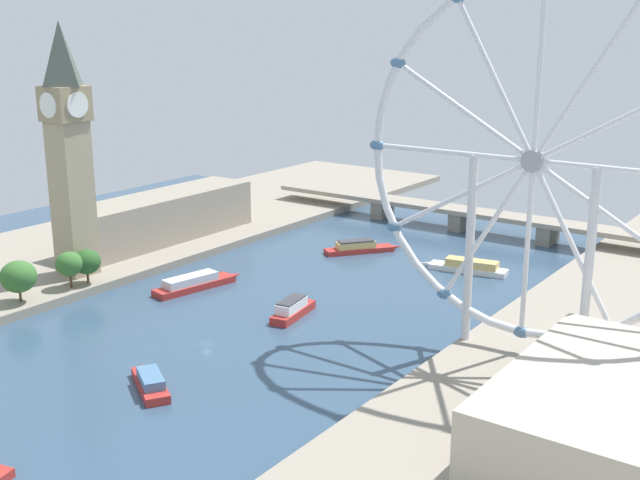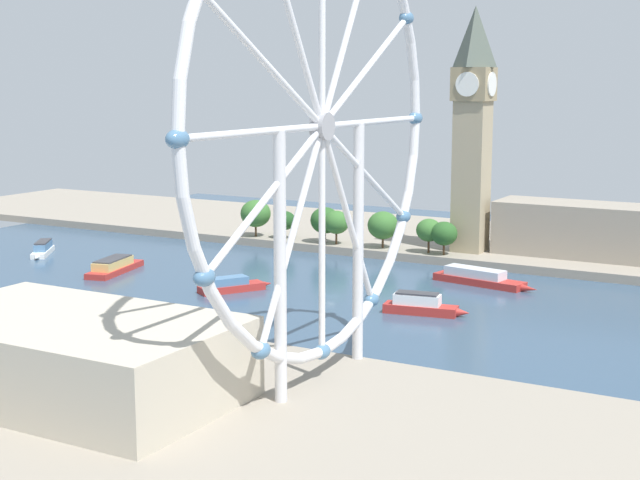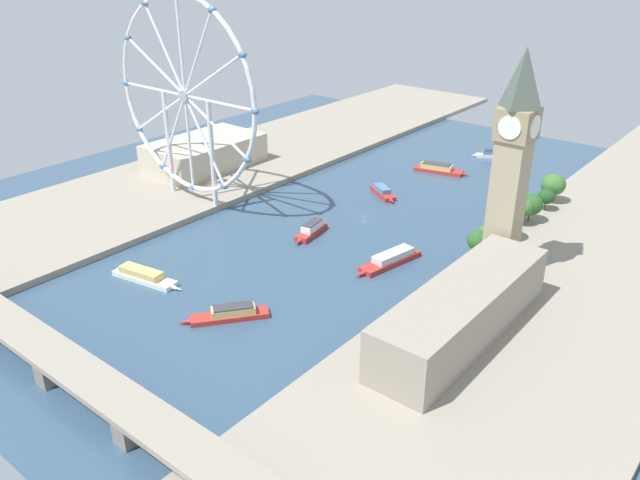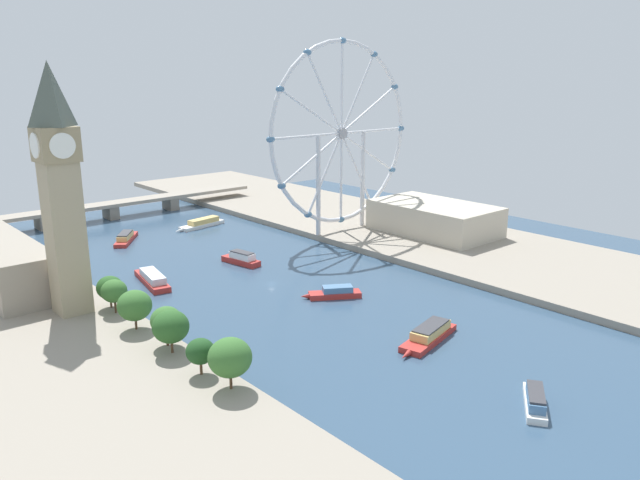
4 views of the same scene
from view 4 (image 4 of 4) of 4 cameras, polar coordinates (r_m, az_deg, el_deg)
name	(u,v)px [view 4 (image 4 of 4)]	position (r m, az deg, el deg)	size (l,w,h in m)	color
ground_plane	(271,284)	(263.95, -4.47, -4.02)	(380.88, 380.88, 0.00)	#334C66
riverbank_left	(2,352)	(221.81, -27.11, -9.10)	(90.00, 520.00, 3.00)	gray
riverbank_right	(431,238)	(334.47, 10.11, 0.17)	(90.00, 520.00, 3.00)	gray
clock_tower	(60,187)	(230.91, -22.71, 4.47)	(13.88, 13.88, 87.16)	tan
parliament_block	(0,261)	(283.70, -27.28, -1.72)	(22.00, 85.47, 18.67)	gray
tree_row_embankment	(162,320)	(201.84, -14.29, -7.12)	(13.05, 90.88, 14.61)	#513823
ferris_wheel	(342,135)	(332.36, 1.99, 9.62)	(98.08, 3.20, 100.59)	silver
riverside_hall	(434,218)	(338.62, 10.43, 1.98)	(38.61, 64.79, 15.84)	#BCB29E
river_bridge	(110,206)	(400.33, -18.66, 2.95)	(192.88, 13.56, 9.78)	gray
tour_boat_0	(429,334)	(211.77, 9.96, -8.52)	(32.85, 13.99, 5.17)	#B22D28
tour_boat_1	(152,279)	(272.38, -15.14, -3.43)	(12.69, 35.86, 5.14)	#B22D28
tour_boat_2	(202,223)	(366.15, -10.76, 1.51)	(34.04, 11.77, 4.75)	white
tour_boat_3	(335,293)	(247.12, 1.34, -4.86)	(22.57, 16.21, 4.62)	#B22D28
tour_boat_4	(241,259)	(292.15, -7.28, -1.70)	(9.36, 24.34, 6.02)	#B22D28
tour_boat_5	(535,399)	(179.92, 19.10, -13.64)	(20.97, 15.76, 5.03)	white
tour_boat_6	(126,238)	(343.84, -17.35, 0.21)	(23.24, 28.47, 5.12)	#B22D28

